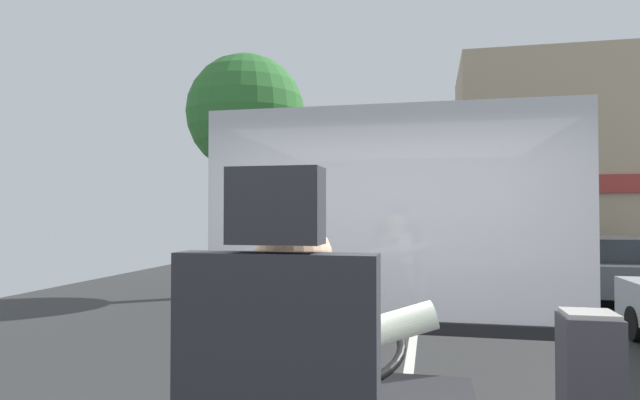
{
  "coord_description": "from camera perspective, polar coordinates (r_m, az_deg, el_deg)",
  "views": [
    {
      "loc": [
        0.27,
        -1.81,
        1.86
      ],
      "look_at": [
        -0.41,
        1.38,
        1.94
      ],
      "focal_mm": 29.59,
      "sensor_mm": 36.0,
      "label": 1
    }
  ],
  "objects": [
    {
      "name": "bus_driver",
      "position": [
        1.52,
        -2.37,
        -19.76
      ],
      "size": [
        0.77,
        0.55,
        0.74
      ],
      "color": "#332D28",
      "rests_on": "driver_seat"
    },
    {
      "name": "parked_car_black",
      "position": [
        18.69,
        23.79,
        -4.69
      ],
      "size": [
        2.0,
        4.16,
        1.46
      ],
      "color": "black",
      "rests_on": "ground"
    },
    {
      "name": "parked_car_charcoal",
      "position": [
        13.38,
        28.49,
        -6.27
      ],
      "size": [
        1.79,
        4.4,
        1.34
      ],
      "color": "#474C51",
      "rests_on": "ground"
    },
    {
      "name": "shop_building",
      "position": [
        22.53,
        26.87,
        3.63
      ],
      "size": [
        9.42,
        5.8,
        7.57
      ],
      "color": "tan",
      "rests_on": "ground"
    },
    {
      "name": "street_tree",
      "position": [
        12.32,
        -8.01,
        9.02
      ],
      "size": [
        2.69,
        2.69,
        5.49
      ],
      "color": "#4C3828",
      "rests_on": "ground"
    },
    {
      "name": "ground",
      "position": [
        10.78,
        10.52,
        -11.47
      ],
      "size": [
        18.0,
        44.0,
        0.06
      ],
      "color": "#2E2E2E"
    },
    {
      "name": "windshield_panel",
      "position": [
        3.44,
        7.48,
        -4.58
      ],
      "size": [
        2.5,
        0.08,
        1.48
      ],
      "color": "silver"
    }
  ]
}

